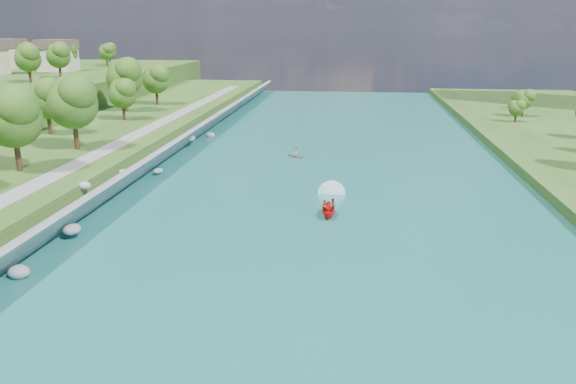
# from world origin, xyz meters

# --- Properties ---
(ground) EXTENTS (260.00, 260.00, 0.00)m
(ground) POSITION_xyz_m (0.00, 0.00, 0.00)
(ground) COLOR #2D5119
(ground) RESTS_ON ground
(river_water) EXTENTS (55.00, 240.00, 0.10)m
(river_water) POSITION_xyz_m (0.00, 20.00, 0.05)
(river_water) COLOR #19605A
(river_water) RESTS_ON ground
(ridge_west) EXTENTS (60.00, 120.00, 9.00)m
(ridge_west) POSITION_xyz_m (-82.50, 95.00, 4.50)
(ridge_west) COLOR #2D5119
(ridge_west) RESTS_ON ground
(riprap_bank) EXTENTS (4.41, 236.00, 4.38)m
(riprap_bank) POSITION_xyz_m (-25.83, 19.54, 1.78)
(riprap_bank) COLOR slate
(riprap_bank) RESTS_ON ground
(riverside_path) EXTENTS (3.00, 200.00, 0.10)m
(riverside_path) POSITION_xyz_m (-32.50, 20.00, 3.55)
(riverside_path) COLOR gray
(riverside_path) RESTS_ON berm_west
(ridge_houses) EXTENTS (29.50, 29.50, 8.40)m
(ridge_houses) POSITION_xyz_m (-88.67, 100.00, 13.31)
(ridge_houses) COLOR beige
(ridge_houses) RESTS_ON ridge_west
(trees_ridge) EXTENTS (21.11, 64.22, 9.83)m
(trees_ridge) POSITION_xyz_m (-72.44, 94.59, 13.60)
(trees_ridge) COLOR #204913
(trees_ridge) RESTS_ON ridge_west
(motorboat) EXTENTS (3.60, 18.69, 2.03)m
(motorboat) POSITION_xyz_m (0.86, 14.82, 0.72)
(motorboat) COLOR red
(motorboat) RESTS_ON river_water
(raft) EXTENTS (3.70, 3.55, 1.65)m
(raft) POSITION_xyz_m (-5.86, 42.46, 0.47)
(raft) COLOR #979A9F
(raft) RESTS_ON river_water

